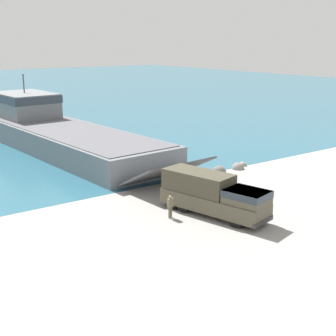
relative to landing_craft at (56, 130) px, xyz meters
name	(u,v)px	position (x,y,z in m)	size (l,w,h in m)	color
ground_plane	(194,202)	(0.94, -24.81, -2.02)	(240.00, 240.00, 0.00)	gray
landing_craft	(56,130)	(0.00, 0.00, 0.00)	(10.77, 36.63, 8.09)	slate
military_truck	(213,194)	(0.34, -27.67, -0.48)	(4.27, 8.56, 2.98)	#4C4738
soldier_on_ramp	(170,205)	(-2.53, -26.40, -1.07)	(0.46, 0.29, 1.66)	#6B664C
shoreline_rock_a	(243,166)	(11.79, -18.98, -2.02)	(0.83, 0.83, 0.83)	gray
shoreline_rock_b	(219,173)	(8.07, -19.62, -2.02)	(1.39, 1.39, 1.39)	#66605B
shoreline_rock_c	(238,169)	(10.57, -19.57, -2.02)	(1.24, 1.24, 1.24)	gray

